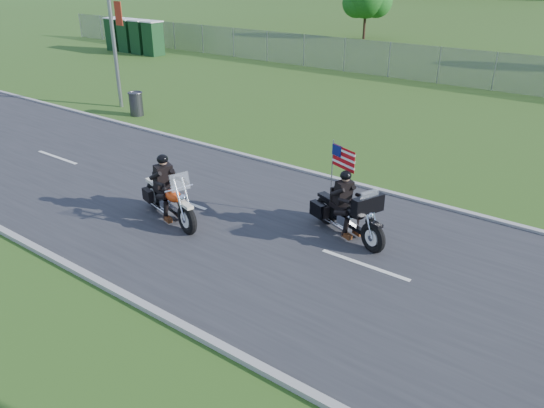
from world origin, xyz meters
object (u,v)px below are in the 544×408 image
Objects in this scene: porta_toilet_a at (153,39)px; motorcycle_follow at (349,216)px; porta_toilet_b at (140,38)px; porta_toilet_c at (128,36)px; trash_can at (136,104)px; porta_toilet_d at (116,35)px; motorcycle_lead at (169,201)px.

porta_toilet_a is 29.68m from motorcycle_follow.
porta_toilet_b is 1.00× the size of porta_toilet_c.
porta_toilet_b is 0.94× the size of motorcycle_follow.
motorcycle_follow is 2.42× the size of trash_can.
porta_toilet_b is 1.00× the size of porta_toilet_d.
motorcycle_lead is 2.60× the size of trash_can.
motorcycle_lead is at bearing -40.93° from porta_toilet_a.
porta_toilet_a is 16.54m from trash_can.
motorcycle_follow is at bearing -32.62° from porta_toilet_a.
porta_toilet_c is 18.65m from trash_can.
motorcycle_lead is at bearing -37.38° from porta_toilet_c.
porta_toilet_d is 19.76m from trash_can.
porta_toilet_c reaches higher than motorcycle_lead.
porta_toilet_d is (-1.40, 0.00, 0.00)m from porta_toilet_c.
porta_toilet_a is 1.00× the size of porta_toilet_c.
motorcycle_lead is at bearing -35.66° from trash_can.
motorcycle_follow is at bearing -31.22° from porta_toilet_b.
motorcycle_lead is (23.54, -17.99, -0.58)m from porta_toilet_c.
trash_can is (-13.19, 4.42, -0.08)m from motorcycle_follow.
trash_can is (-8.94, 6.41, -0.06)m from motorcycle_lead.
porta_toilet_c reaches higher than trash_can.
motorcycle_follow is at bearing 41.89° from motorcycle_lead.
porta_toilet_d is 0.94× the size of motorcycle_follow.
porta_toilet_b reaches higher than trash_can.
porta_toilet_a is 2.27× the size of trash_can.
porta_toilet_d is at bearing 180.00° from porta_toilet_a.
porta_toilet_c is at bearing 180.00° from porta_toilet_a.
motorcycle_follow is (24.99, -16.00, -0.56)m from porta_toilet_a.
motorcycle_lead is at bearing -134.17° from motorcycle_follow.
porta_toilet_d reaches higher than trash_can.
porta_toilet_b reaches higher than motorcycle_follow.
porta_toilet_d is (-2.80, 0.00, 0.00)m from porta_toilet_b.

